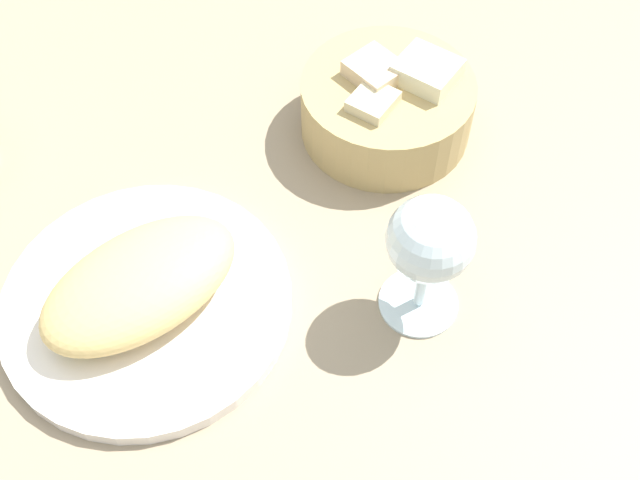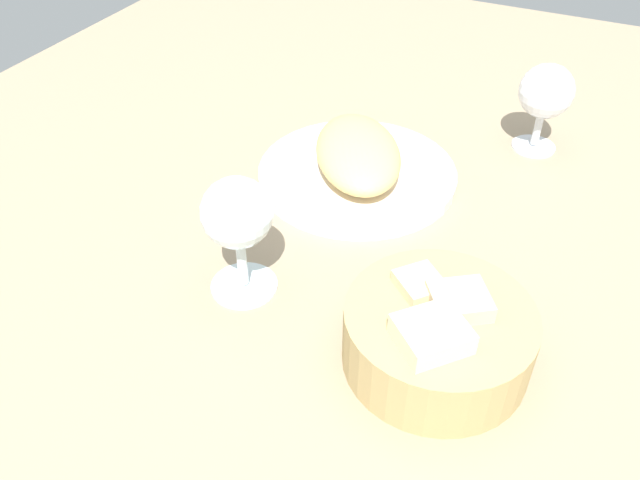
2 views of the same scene
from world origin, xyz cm
name	(u,v)px [view 2 (image 2 of 2)]	position (x,y,z in cm)	size (l,w,h in cm)	color
ground_plane	(402,213)	(0.00, 0.00, -1.00)	(140.00, 140.00, 2.00)	gray
plate	(357,174)	(-2.92, -7.10, 0.70)	(24.32, 24.32, 1.40)	white
omelette	(358,153)	(-2.92, -7.10, 3.76)	(17.24, 10.06, 4.73)	#DEBA6E
lettuce_garnish	(354,141)	(-7.95, -9.76, 1.96)	(4.41, 4.41, 1.12)	#448734
bread_basket	(437,335)	(20.73, 10.38, 3.37)	(16.57, 16.57, 8.02)	tan
wine_glass_near	(238,219)	(19.72, -9.87, 8.62)	(6.88, 6.88, 12.84)	silver
wine_glass_far	(546,95)	(-19.80, 11.15, 7.66)	(6.87, 6.87, 11.59)	silver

